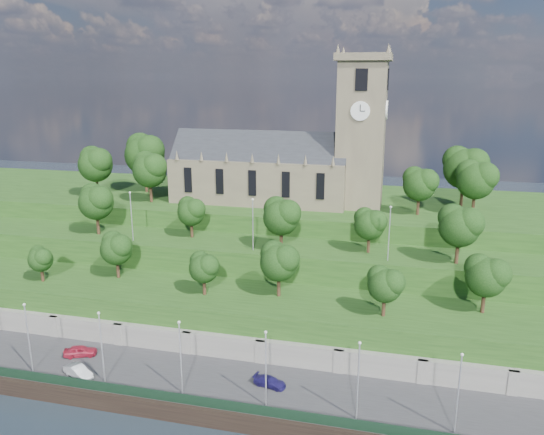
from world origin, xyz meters
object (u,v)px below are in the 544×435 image
(church, at_px, (287,162))
(car_right, at_px, (270,382))
(car_left, at_px, (80,351))
(car_middle, at_px, (78,372))

(church, distance_m, car_right, 44.95)
(car_right, bearing_deg, church, 21.30)
(car_left, relative_size, car_right, 1.05)
(car_left, bearing_deg, church, -48.04)
(car_middle, height_order, car_right, car_middle)
(car_left, xyz_separation_m, car_right, (25.81, -0.91, -0.14))
(car_left, relative_size, car_middle, 0.97)
(car_right, bearing_deg, car_left, 99.68)
(car_middle, xyz_separation_m, car_right, (23.16, 3.60, -0.13))
(church, xyz_separation_m, car_middle, (-16.44, -43.31, -19.81))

